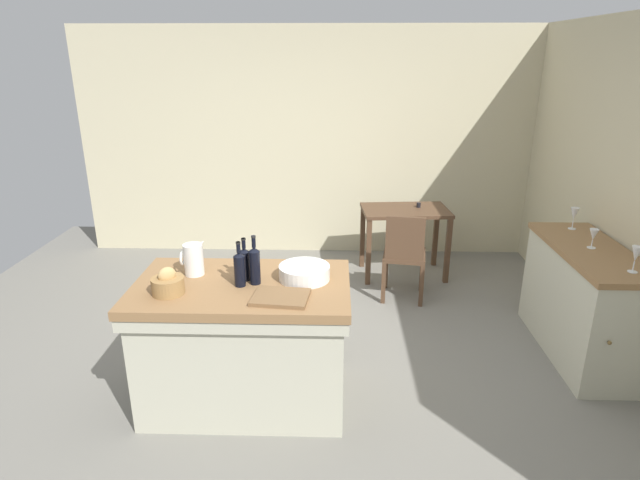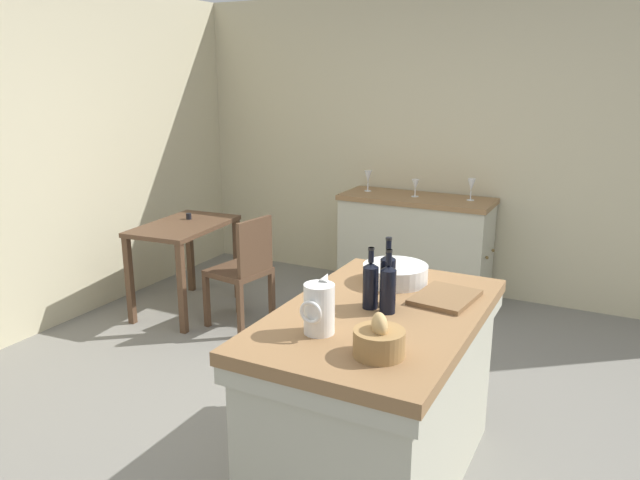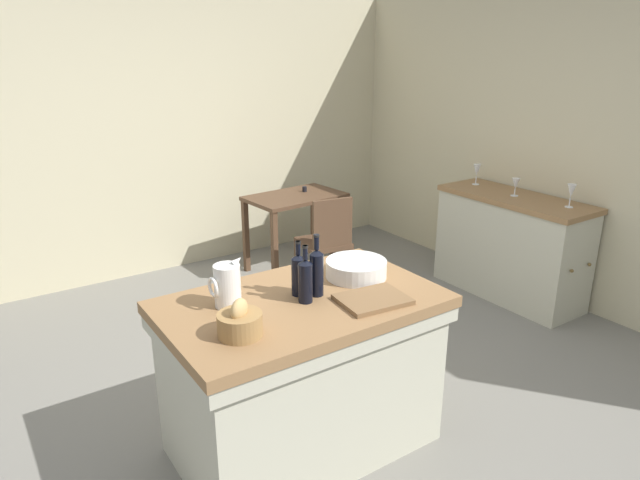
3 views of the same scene
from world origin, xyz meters
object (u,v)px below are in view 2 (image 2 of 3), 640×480
Objects in this scene: writing_desk at (184,238)px; pitcher at (319,308)px; side_cabinet at (415,246)px; wine_glass_far_left at (471,186)px; cutting_board at (445,297)px; wine_glass_middle at (368,177)px; wine_glass_left at (415,185)px; wine_bottle_amber at (370,284)px; wine_bottle_dark at (388,278)px; wooden_chair at (244,269)px; bread_basket at (379,341)px; island_table at (377,391)px; wine_bottle_green at (388,287)px; wash_bowl at (395,274)px.

writing_desk is 2.73m from pitcher.
wine_glass_far_left is (0.06, -0.45, 0.57)m from side_cabinet.
wine_glass_middle is (2.32, 1.39, 0.13)m from cutting_board.
wine_glass_middle is (0.05, 0.46, 0.02)m from wine_glass_left.
wine_bottle_amber is 2.81m from wine_glass_middle.
wine_bottle_dark is 1.78× the size of wine_glass_far_left.
wine_glass_left is (1.28, -0.92, 0.52)m from wooden_chair.
wine_bottle_dark is at bearing -174.73° from wine_glass_far_left.
writing_desk is 3.02m from bread_basket.
pitcher reaches higher than wine_glass_far_left.
island_table is 2.65m from side_cabinet.
wine_glass_left is (2.56, 0.74, -0.01)m from wine_bottle_green.
cutting_board is at bearing -46.96° from wine_bottle_amber.
wash_bowl reaches higher than side_cabinet.
wash_bowl is at bearing -163.87° from wine_glass_left.
island_table is 1.49× the size of writing_desk.
wine_bottle_green is (0.34, -0.17, 0.01)m from pitcher.
cutting_board is 2.23× the size of wine_glass_left.
wine_glass_middle is (3.03, 1.33, 0.08)m from bread_basket.
bread_basket is at bearing 175.25° from cutting_board.
wine_glass_middle reaches higher than wine_glass_left.
wine_glass_left is at bearing -35.74° from wooden_chair.
wine_glass_left is at bearing 15.83° from wine_bottle_dark.
wine_bottle_green is at bearing -100.45° from wine_bottle_amber.
cutting_board is 1.03× the size of wine_bottle_dark.
side_cabinet reaches higher than writing_desk.
wine_bottle_amber reaches higher than wine_glass_middle.
wine_glass_left is (2.55, 0.70, 0.52)m from island_table.
bread_basket is 0.50m from wine_bottle_amber.
bread_basket is (-2.99, -0.85, 0.50)m from side_cabinet.
side_cabinet is 7.16× the size of wine_glass_middle.
cutting_board is at bearing -113.36° from writing_desk.
writing_desk is at bearing 59.50° from wine_bottle_green.
bread_basket reaches higher than writing_desk.
bread_basket is (-1.77, -2.42, 0.32)m from writing_desk.
wash_bowl is (0.75, -0.06, -0.06)m from pitcher.
writing_desk is 2.59m from wine_bottle_amber.
wash_bowl is at bearing 3.25° from wine_bottle_amber.
island_table is at bearing -128.15° from wooden_chair.
wine_bottle_green reaches higher than wine_glass_left.
cutting_board is at bearing -149.20° from wine_glass_middle.
wooden_chair is (1.27, 1.62, -0.00)m from island_table.
wine_bottle_amber is at bearing 143.62° from wine_bottle_dark.
wine_glass_far_left reaches higher than side_cabinet.
wine_bottle_dark reaches higher than writing_desk.
bread_basket is (-0.08, -0.30, -0.05)m from pitcher.
side_cabinet is at bearing 15.91° from bread_basket.
pitcher is 0.37m from wine_bottle_amber.
side_cabinet is at bearing 21.72° from cutting_board.
wine_glass_left is at bearing 15.28° from island_table.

